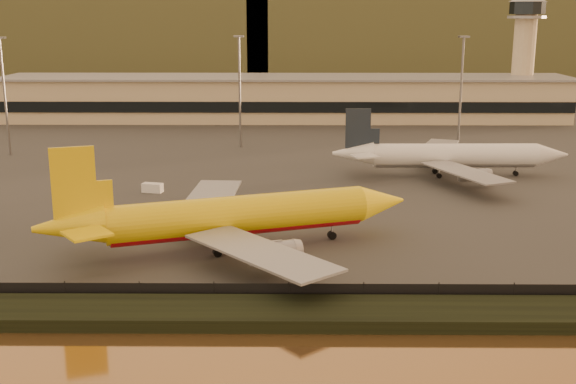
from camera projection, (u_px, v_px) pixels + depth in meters
The scene contains 12 objects.
ground at pixel (274, 264), 90.07m from camera, with size 900.00×900.00×0.00m, color black.
embankment at pixel (269, 313), 73.41m from camera, with size 320.00×7.00×1.40m, color black.
tarmac at pixel (284, 137), 182.26m from camera, with size 320.00×220.00×0.20m, color #2D2D2D.
perimeter_fence at pixel (270, 293), 77.14m from camera, with size 300.00×0.05×2.20m, color black.
terminal_building at pixel (236, 99), 210.56m from camera, with size 202.00×25.00×12.60m.
control_tower at pixel (524, 44), 211.38m from camera, with size 11.20×11.20×35.50m.
apron_light_masts at pixel (351, 82), 158.95m from camera, with size 152.20×12.20×25.40m.
distant_hills at pixel (254, 12), 412.71m from camera, with size 470.00×160.00×70.00m.
dhl_cargo_jet at pixel (233, 217), 93.91m from camera, with size 48.35×46.00×14.83m.
white_narrowbody_jet at pixel (450, 156), 136.96m from camera, with size 44.91×43.96×12.93m.
gse_vehicle_yellow at pixel (298, 200), 116.03m from camera, with size 4.55×2.05×2.05m, color yellow.
gse_vehicle_white at pixel (153, 188), 125.10m from camera, with size 3.51×1.58×1.58m, color white.
Camera 1 is at (2.58, -85.25, 30.37)m, focal length 45.00 mm.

